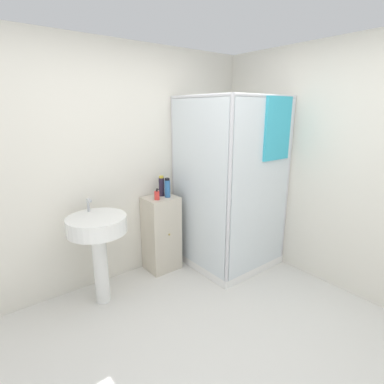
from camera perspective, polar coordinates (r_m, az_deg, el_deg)
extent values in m
plane|color=silver|center=(2.57, 6.22, -30.14)|extent=(12.00, 12.00, 0.00)
cube|color=silver|center=(3.28, -14.32, 4.71)|extent=(6.40, 0.06, 2.50)
cube|color=silver|center=(3.30, 28.63, 3.35)|extent=(0.06, 6.40, 2.50)
cube|color=white|center=(3.91, 6.62, -11.90)|extent=(0.98, 0.98, 0.09)
cylinder|color=silver|center=(4.23, 7.09, 3.83)|extent=(0.04, 0.04, 1.98)
cylinder|color=silver|center=(3.63, -3.49, 2.00)|extent=(0.04, 0.04, 1.98)
cylinder|color=silver|center=(3.64, 17.62, 1.32)|extent=(0.04, 0.04, 1.98)
cylinder|color=silver|center=(2.93, 7.08, -1.39)|extent=(0.04, 0.04, 1.98)
cylinder|color=silver|center=(3.16, 14.02, 17.36)|extent=(0.94, 0.04, 0.04)
cylinder|color=silver|center=(3.82, 2.35, 17.39)|extent=(0.94, 0.04, 0.04)
cylinder|color=silver|center=(3.16, 1.33, 17.80)|extent=(0.04, 0.94, 0.04)
cylinder|color=silver|center=(3.83, 12.81, 17.03)|extent=(0.04, 0.94, 0.04)
cube|color=silver|center=(3.26, 13.11, 0.53)|extent=(0.91, 0.01, 1.86)
cube|color=silver|center=(3.25, 1.07, 0.91)|extent=(0.01, 0.91, 1.86)
cylinder|color=#B7BABF|center=(4.06, 5.37, 1.12)|extent=(0.02, 0.02, 1.49)
cylinder|color=#B7BABF|center=(3.91, 6.17, 11.88)|extent=(0.07, 0.07, 0.04)
cube|color=#38ADC6|center=(3.28, 16.01, 11.50)|extent=(0.40, 0.03, 0.65)
cube|color=beige|center=(3.54, -5.86, -7.84)|extent=(0.37, 0.32, 0.88)
sphere|color=gold|center=(3.39, -4.33, -8.07)|extent=(0.02, 0.02, 0.02)
cylinder|color=white|center=(3.09, -16.98, -13.58)|extent=(0.14, 0.14, 0.73)
cylinder|color=white|center=(2.91, -17.66, -5.92)|extent=(0.55, 0.55, 0.15)
cylinder|color=#B7BABF|center=(3.04, -19.17, -2.36)|extent=(0.02, 0.02, 0.13)
cube|color=#B7BABF|center=(2.99, -19.04, -1.53)|extent=(0.02, 0.07, 0.02)
cylinder|color=red|center=(3.29, -6.69, -0.66)|extent=(0.06, 0.06, 0.09)
cylinder|color=black|center=(3.28, -6.72, 0.30)|extent=(0.02, 0.02, 0.02)
cube|color=black|center=(3.26, -6.60, 0.52)|extent=(0.01, 0.03, 0.01)
cylinder|color=#281E33|center=(3.42, -5.82, 0.97)|extent=(0.06, 0.06, 0.21)
cylinder|color=gold|center=(3.39, -5.87, 2.87)|extent=(0.05, 0.05, 0.02)
cylinder|color=#2D66A3|center=(3.36, -4.71, 0.63)|extent=(0.06, 0.06, 0.19)
cylinder|color=black|center=(3.34, -4.75, 2.45)|extent=(0.05, 0.05, 0.02)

